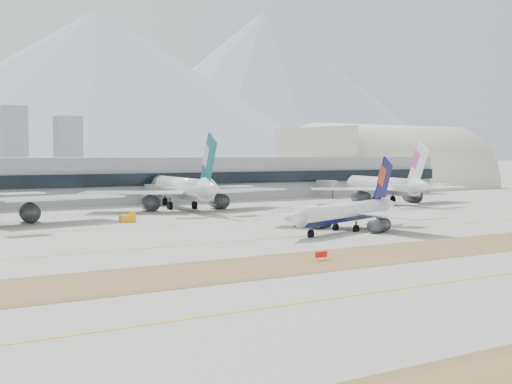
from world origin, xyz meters
TOP-DOWN VIEW (x-y plane):
  - ground at (0.00, 0.00)m, footprint 3000.00×3000.00m
  - taxiing_airliner at (13.12, -2.18)m, footprint 44.87×37.96m
  - widebody_cathay at (11.04, 68.21)m, footprint 60.83×60.18m
  - widebody_china_air at (79.70, 57.16)m, footprint 54.98×54.79m
  - terminal at (0.00, 114.84)m, footprint 280.00×43.10m
  - hangar at (154.56, 135.00)m, footprint 91.00×60.00m
  - hold_sign_left at (-17.39, -32.00)m, footprint 2.20×0.15m
  - gse_b at (-17.86, 40.35)m, footprint 3.55×2.00m

SIDE VIEW (x-z plane):
  - ground at x=0.00m, z-range 0.00..0.00m
  - hangar at x=154.56m, z-range -29.86..30.14m
  - hold_sign_left at x=-17.39m, z-range 0.20..1.55m
  - gse_b at x=-17.86m, z-range -0.25..2.35m
  - taxiing_airliner at x=13.12m, z-range -4.07..11.64m
  - widebody_china_air at x=79.70m, z-range -4.72..15.44m
  - widebody_cathay at x=11.04m, z-range -5.14..16.82m
  - terminal at x=0.00m, z-range 0.00..15.00m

